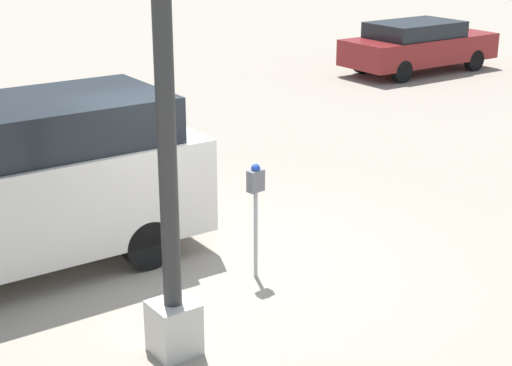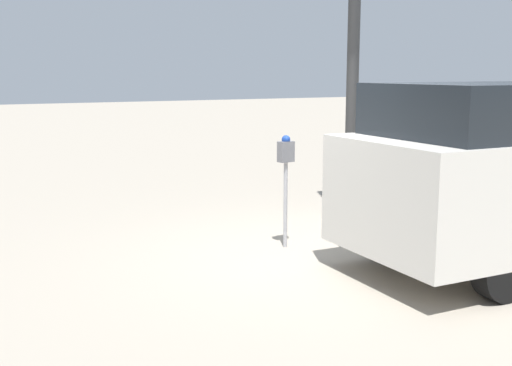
% 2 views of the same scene
% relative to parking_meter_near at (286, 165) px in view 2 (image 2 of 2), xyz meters
% --- Properties ---
extents(ground_plane, '(80.00, 80.00, 0.00)m').
position_rel_parking_meter_near_xyz_m(ground_plane, '(0.34, -0.52, -1.06)').
color(ground_plane, gray).
extents(parking_meter_near, '(0.21, 0.13, 1.44)m').
position_rel_parking_meter_near_xyz_m(parking_meter_near, '(0.00, 0.00, 0.00)').
color(parking_meter_near, '#9E9EA3').
rests_on(parking_meter_near, ground).
extents(lamp_post, '(0.44, 0.44, 5.76)m').
position_rel_parking_meter_near_xyz_m(lamp_post, '(1.68, 0.93, 0.99)').
color(lamp_post, beige).
rests_on(lamp_post, ground).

